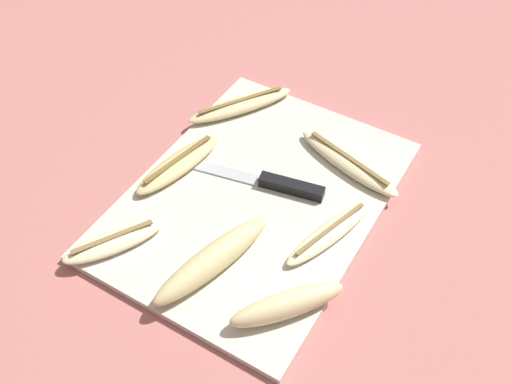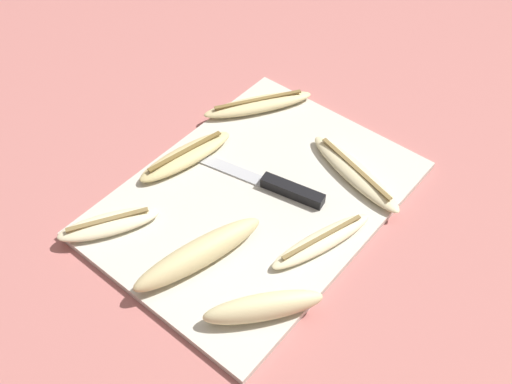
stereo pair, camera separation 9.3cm
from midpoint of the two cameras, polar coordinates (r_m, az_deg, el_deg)
The scene contains 10 objects.
ground_plane at distance 0.94m, azimuth -2.81°, elevation -1.05°, with size 4.00×4.00×0.00m, color #B76B66.
cutting_board at distance 0.94m, azimuth -2.82°, elevation -0.81°, with size 0.49×0.36×0.01m.
knife at distance 0.94m, azimuth -0.97°, elevation 0.70°, with size 0.07×0.26×0.02m.
banana_bright_far at distance 0.90m, azimuth -16.32°, elevation -4.72°, with size 0.15×0.11×0.02m.
banana_mellow_near at distance 0.84m, azimuth -7.35°, elevation -6.61°, with size 0.21×0.09×0.04m.
banana_ripe_center at distance 1.08m, azimuth -3.96°, elevation 8.14°, with size 0.19×0.14×0.02m.
banana_cream_curved at distance 0.97m, azimuth 6.14°, elevation 2.67°, with size 0.10×0.20×0.02m.
banana_pale_long at distance 0.88m, azimuth 4.07°, elevation -4.05°, with size 0.18×0.08×0.02m.
banana_soft_right at distance 0.79m, azimuth -0.38°, elevation -10.88°, with size 0.15×0.13×0.04m.
banana_spotted_left at distance 0.98m, azimuth -10.08°, elevation 2.50°, with size 0.18×0.08×0.02m.
Camera 1 is at (-0.53, -0.32, 0.71)m, focal length 42.00 mm.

